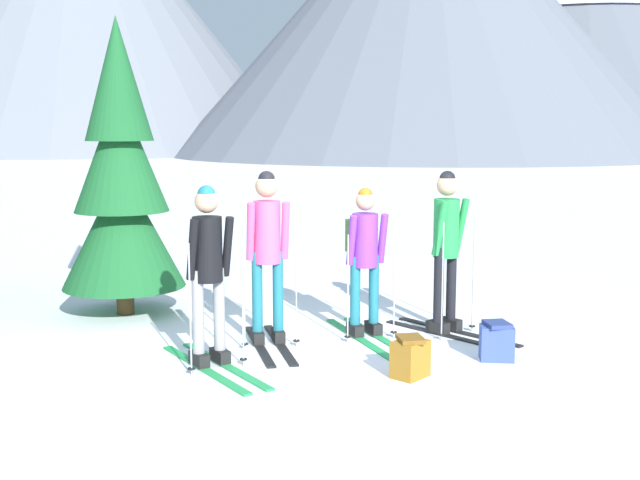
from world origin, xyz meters
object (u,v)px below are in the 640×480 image
Objects in this scene: skier_in_black at (208,268)px; pine_tree_mid at (121,181)px; skier_in_pink at (267,246)px; skier_in_purple at (364,254)px; skier_in_green at (447,244)px; backpack_on_snow_front at (497,341)px; backpack_on_snow_beside at (410,357)px.

skier_in_black is 0.49× the size of pine_tree_mid.
skier_in_pink is 1.09m from skier_in_purple.
skier_in_green is 3.93m from pine_tree_mid.
skier_in_pink is 2.33m from pine_tree_mid.
backpack_on_snow_front is at bearing -5.33° from skier_in_black.
backpack_on_snow_front is (2.16, -0.97, -0.86)m from skier_in_pink.
skier_in_purple reaches higher than backpack_on_snow_beside.
skier_in_green is at bearing 17.46° from skier_in_black.
backpack_on_snow_beside is (0.10, -1.50, -0.72)m from skier_in_purple.
skier_in_pink is (0.62, 0.71, 0.10)m from skier_in_black.
skier_in_pink is 4.80× the size of backpack_on_snow_front.
pine_tree_mid is at bearing 151.24° from skier_in_purple.
skier_in_pink is 0.51× the size of pine_tree_mid.
skier_in_green is 4.74× the size of backpack_on_snow_front.
pine_tree_mid is at bearing 157.39° from skier_in_green.
skier_in_purple is 0.49× the size of pine_tree_mid.
skier_in_pink is 1.99m from skier_in_green.
pine_tree_mid is at bearing 112.74° from skier_in_black.
pine_tree_mid reaches higher than skier_in_pink.
skier_in_purple is (1.69, 0.85, -0.05)m from skier_in_black.
skier_in_green is (0.92, -0.03, 0.10)m from skier_in_purple.
skier_in_green is (1.99, 0.11, -0.04)m from skier_in_pink.
skier_in_purple is at bearing 134.48° from backpack_on_snow_front.
skier_in_purple is 0.92m from skier_in_green.
skier_in_pink is 4.56× the size of backpack_on_snow_beside.
skier_in_purple is at bearing -28.76° from pine_tree_mid.
skier_in_green is 1.87m from backpack_on_snow_beside.
skier_in_green reaches higher than skier_in_purple.
skier_in_pink reaches higher than backpack_on_snow_beside.
skier_in_black is at bearing 174.67° from backpack_on_snow_front.
backpack_on_snow_front and backpack_on_snow_beside have the same top height.
backpack_on_snow_beside is (-0.81, -1.47, -0.81)m from skier_in_green.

